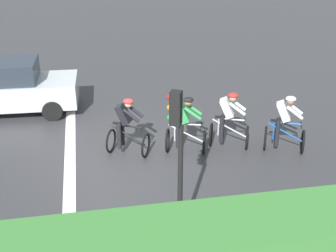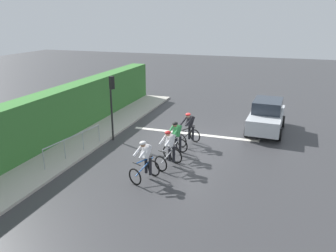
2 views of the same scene
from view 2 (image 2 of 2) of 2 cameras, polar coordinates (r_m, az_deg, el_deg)
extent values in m
plane|color=#333335|center=(17.28, 3.41, -2.69)|extent=(80.00, 80.00, 0.00)
cube|color=#ADA89E|center=(17.69, -15.28, -2.62)|extent=(2.80, 21.68, 0.12)
cube|color=gray|center=(18.14, -17.69, -1.78)|extent=(0.44, 21.68, 0.44)
cube|color=#387533|center=(17.99, -18.79, 1.58)|extent=(1.10, 21.68, 2.61)
cube|color=silver|center=(18.41, 4.45, -1.37)|extent=(7.00, 0.30, 0.01)
torus|color=black|center=(12.92, -5.66, -8.63)|extent=(0.65, 0.32, 0.68)
torus|color=black|center=(13.55, -2.48, -7.21)|extent=(0.65, 0.32, 0.68)
cylinder|color=#1E59B2|center=(13.12, -4.05, -6.93)|extent=(0.42, 0.93, 0.51)
cylinder|color=#1E59B2|center=(13.31, -3.11, -6.42)|extent=(0.04, 0.04, 0.55)
cylinder|color=#1E59B2|center=(12.98, -4.24, -5.90)|extent=(0.32, 0.68, 0.04)
cube|color=black|center=(13.19, -3.13, -5.25)|extent=(0.18, 0.24, 0.04)
cylinder|color=black|center=(12.76, -5.39, -6.48)|extent=(0.40, 0.19, 0.03)
cube|color=white|center=(12.94, -3.79, -4.30)|extent=(0.44, 0.49, 0.57)
sphere|color=#9E7051|center=(12.72, -4.31, -3.20)|extent=(0.20, 0.20, 0.20)
ellipsoid|color=silver|center=(12.70, -4.32, -2.91)|extent=(0.33, 0.35, 0.14)
cylinder|color=black|center=(13.18, -3.05, -6.87)|extent=(0.12, 0.12, 0.74)
cylinder|color=black|center=(13.34, -3.79, -6.57)|extent=(0.12, 0.12, 0.74)
cylinder|color=white|center=(12.63, -4.21, -4.62)|extent=(0.27, 0.48, 0.37)
cylinder|color=white|center=(12.84, -5.21, -4.25)|extent=(0.27, 0.48, 0.37)
torus|color=black|center=(13.93, -1.24, -6.46)|extent=(0.66, 0.30, 0.68)
torus|color=black|center=(14.65, 1.36, -5.17)|extent=(0.66, 0.30, 0.68)
cylinder|color=silver|center=(14.19, 0.10, -4.88)|extent=(0.39, 0.94, 0.51)
cylinder|color=silver|center=(14.40, 0.87, -4.42)|extent=(0.04, 0.04, 0.55)
cylinder|color=silver|center=(14.05, -0.04, -3.91)|extent=(0.29, 0.68, 0.04)
cube|color=black|center=(14.29, 0.87, -3.32)|extent=(0.17, 0.24, 0.04)
cylinder|color=black|center=(13.80, -0.98, -4.44)|extent=(0.40, 0.18, 0.03)
cube|color=white|center=(14.03, 0.36, -2.42)|extent=(0.42, 0.49, 0.57)
sphere|color=tan|center=(13.81, -0.04, -1.39)|extent=(0.20, 0.20, 0.20)
ellipsoid|color=red|center=(13.79, -0.04, -1.12)|extent=(0.32, 0.35, 0.14)
cylinder|color=black|center=(14.27, 0.99, -4.82)|extent=(0.12, 0.12, 0.74)
cylinder|color=black|center=(14.41, 0.24, -4.58)|extent=(0.12, 0.12, 0.74)
cylinder|color=white|center=(13.71, 0.13, -2.68)|extent=(0.25, 0.48, 0.37)
cylinder|color=white|center=(13.90, -0.89, -2.39)|extent=(0.25, 0.48, 0.37)
torus|color=black|center=(15.04, 0.18, -4.53)|extent=(0.67, 0.26, 0.68)
torus|color=black|center=(15.82, 2.34, -3.37)|extent=(0.67, 0.26, 0.68)
cylinder|color=silver|center=(15.34, 1.30, -3.07)|extent=(0.33, 0.96, 0.51)
cylinder|color=silver|center=(15.56, 1.94, -2.65)|extent=(0.04, 0.04, 0.55)
cylinder|color=silver|center=(15.20, 1.19, -2.16)|extent=(0.25, 0.70, 0.04)
cube|color=black|center=(15.46, 1.95, -1.63)|extent=(0.16, 0.24, 0.04)
cylinder|color=black|center=(14.94, 0.41, -2.63)|extent=(0.41, 0.15, 0.03)
cube|color=green|center=(15.20, 1.53, -0.78)|extent=(0.41, 0.48, 0.57)
sphere|color=#9E7051|center=(14.98, 1.21, 0.19)|extent=(0.20, 0.20, 0.20)
ellipsoid|color=black|center=(14.96, 1.21, 0.45)|extent=(0.31, 0.34, 0.14)
cylinder|color=black|center=(15.44, 2.09, -3.00)|extent=(0.12, 0.12, 0.74)
cylinder|color=black|center=(15.56, 1.36, -2.81)|extent=(0.12, 0.12, 0.74)
cylinder|color=green|center=(14.88, 1.42, -0.99)|extent=(0.23, 0.48, 0.37)
cylinder|color=green|center=(15.05, 0.42, -0.75)|extent=(0.23, 0.48, 0.37)
torus|color=black|center=(16.44, 2.30, -2.51)|extent=(0.64, 0.36, 0.68)
torus|color=black|center=(17.16, 4.63, -1.66)|extent=(0.64, 0.36, 0.68)
cylinder|color=black|center=(16.72, 3.51, -1.27)|extent=(0.48, 0.91, 0.51)
cylinder|color=black|center=(16.92, 4.20, -0.95)|extent=(0.04, 0.04, 0.55)
cylinder|color=black|center=(16.59, 3.41, -0.42)|extent=(0.36, 0.66, 0.04)
cube|color=black|center=(16.83, 4.22, 0.00)|extent=(0.19, 0.24, 0.04)
cylinder|color=black|center=(16.35, 2.57, -0.78)|extent=(0.39, 0.21, 0.03)
cube|color=black|center=(16.59, 3.78, 0.83)|extent=(0.45, 0.50, 0.57)
sphere|color=tan|center=(16.39, 3.45, 1.75)|extent=(0.20, 0.20, 0.20)
ellipsoid|color=red|center=(16.37, 3.45, 1.99)|extent=(0.34, 0.36, 0.14)
cylinder|color=black|center=(16.79, 4.27, -1.26)|extent=(0.12, 0.12, 0.74)
cylinder|color=black|center=(16.94, 3.66, -1.07)|extent=(0.12, 0.12, 0.74)
cylinder|color=black|center=(16.27, 3.54, 0.68)|extent=(0.29, 0.47, 0.37)
cylinder|color=black|center=(16.47, 2.71, 0.92)|extent=(0.29, 0.47, 0.37)
cube|color=#B7BCC1|center=(19.39, 16.42, 1.10)|extent=(1.90, 4.18, 0.80)
cube|color=#262D38|center=(19.44, 16.69, 3.36)|extent=(1.60, 2.20, 0.66)
cylinder|color=black|center=(18.25, 18.49, -1.42)|extent=(0.25, 0.65, 0.64)
cylinder|color=black|center=(18.38, 13.33, -0.81)|extent=(0.25, 0.65, 0.64)
cylinder|color=black|center=(20.67, 18.99, 0.79)|extent=(0.25, 0.65, 0.64)
cylinder|color=black|center=(20.79, 14.42, 1.32)|extent=(0.25, 0.65, 0.64)
cube|color=#EAEACC|center=(17.41, 17.42, -0.57)|extent=(0.28, 0.09, 0.16)
cube|color=#EAEACC|center=(17.50, 14.11, -0.18)|extent=(0.28, 0.09, 0.16)
cylinder|color=black|center=(17.31, -9.58, 1.83)|extent=(0.10, 0.10, 2.70)
cube|color=black|center=(16.98, -9.59, 7.32)|extent=(0.27, 0.27, 0.64)
sphere|color=red|center=(17.00, -9.32, 8.03)|extent=(0.11, 0.11, 0.11)
sphere|color=orange|center=(17.04, -9.29, 7.37)|extent=(0.11, 0.11, 0.11)
sphere|color=green|center=(17.08, -9.25, 6.71)|extent=(0.11, 0.11, 0.11)
cylinder|color=#999EA3|center=(15.71, -15.88, -1.67)|extent=(0.55, 3.62, 0.05)
cylinder|color=#999EA3|center=(17.17, -11.69, -1.41)|extent=(0.04, 0.04, 1.00)
cylinder|color=#999EA3|center=(16.30, -14.31, -2.68)|extent=(0.04, 0.04, 1.00)
cylinder|color=#999EA3|center=(15.47, -17.23, -4.08)|extent=(0.04, 0.04, 1.00)
cylinder|color=#999EA3|center=(14.71, -20.47, -5.62)|extent=(0.04, 0.04, 1.00)
camera|label=1|loc=(22.33, -26.03, 16.99)|focal=49.66mm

